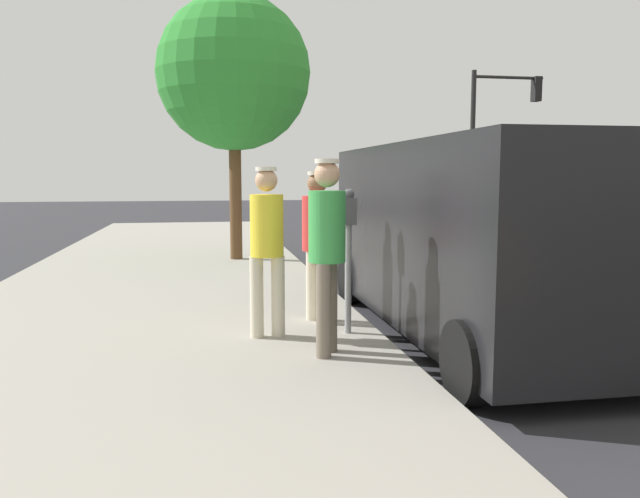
{
  "coord_description": "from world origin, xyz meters",
  "views": [
    {
      "loc": [
        2.81,
        7.09,
        1.8
      ],
      "look_at": [
        1.65,
        0.69,
        1.05
      ],
      "focal_mm": 35.56,
      "sensor_mm": 36.0,
      "label": 1
    }
  ],
  "objects_px": {
    "pedestrian_in_green": "(327,243)",
    "pedestrian_in_yellow": "(267,240)",
    "parking_meter_near": "(348,236)",
    "parked_van": "(474,234)",
    "pedestrian_in_red": "(317,236)",
    "traffic_light_corner": "(497,123)",
    "street_tree": "(234,74)"
  },
  "relations": [
    {
      "from": "pedestrian_in_green",
      "to": "street_tree",
      "type": "xyz_separation_m",
      "value": [
        0.49,
        -7.04,
        2.58
      ]
    },
    {
      "from": "pedestrian_in_red",
      "to": "pedestrian_in_yellow",
      "type": "height_order",
      "value": "pedestrian_in_yellow"
    },
    {
      "from": "parking_meter_near",
      "to": "traffic_light_corner",
      "type": "distance_m",
      "value": 15.75
    },
    {
      "from": "parking_meter_near",
      "to": "pedestrian_in_red",
      "type": "height_order",
      "value": "pedestrian_in_red"
    },
    {
      "from": "parking_meter_near",
      "to": "pedestrian_in_green",
      "type": "distance_m",
      "value": 0.84
    },
    {
      "from": "parking_meter_near",
      "to": "parked_van",
      "type": "height_order",
      "value": "parked_van"
    },
    {
      "from": "parking_meter_near",
      "to": "pedestrian_in_green",
      "type": "relative_size",
      "value": 0.84
    },
    {
      "from": "street_tree",
      "to": "traffic_light_corner",
      "type": "bearing_deg",
      "value": -141.56
    },
    {
      "from": "parking_meter_near",
      "to": "pedestrian_in_green",
      "type": "xyz_separation_m",
      "value": [
        0.37,
        0.76,
        0.01
      ]
    },
    {
      "from": "pedestrian_in_green",
      "to": "traffic_light_corner",
      "type": "xyz_separation_m",
      "value": [
        -8.41,
        -14.1,
        2.32
      ]
    },
    {
      "from": "parking_meter_near",
      "to": "pedestrian_in_red",
      "type": "xyz_separation_m",
      "value": [
        0.23,
        -0.57,
        -0.06
      ]
    },
    {
      "from": "pedestrian_in_red",
      "to": "traffic_light_corner",
      "type": "xyz_separation_m",
      "value": [
        -8.27,
        -12.77,
        2.39
      ]
    },
    {
      "from": "pedestrian_in_yellow",
      "to": "parked_van",
      "type": "xyz_separation_m",
      "value": [
        -2.35,
        -0.24,
        0.0
      ]
    },
    {
      "from": "pedestrian_in_green",
      "to": "pedestrian_in_yellow",
      "type": "distance_m",
      "value": 0.89
    },
    {
      "from": "pedestrian_in_green",
      "to": "street_tree",
      "type": "distance_m",
      "value": 7.51
    },
    {
      "from": "parked_van",
      "to": "traffic_light_corner",
      "type": "height_order",
      "value": "traffic_light_corner"
    },
    {
      "from": "pedestrian_in_yellow",
      "to": "parked_van",
      "type": "height_order",
      "value": "parked_van"
    },
    {
      "from": "pedestrian_in_yellow",
      "to": "parked_van",
      "type": "bearing_deg",
      "value": -174.13
    },
    {
      "from": "pedestrian_in_red",
      "to": "pedestrian_in_yellow",
      "type": "distance_m",
      "value": 0.85
    },
    {
      "from": "pedestrian_in_red",
      "to": "parking_meter_near",
      "type": "bearing_deg",
      "value": 111.74
    },
    {
      "from": "parking_meter_near",
      "to": "street_tree",
      "type": "relative_size",
      "value": 0.3
    },
    {
      "from": "pedestrian_in_green",
      "to": "parked_van",
      "type": "distance_m",
      "value": 2.12
    },
    {
      "from": "parking_meter_near",
      "to": "traffic_light_corner",
      "type": "bearing_deg",
      "value": -121.06
    },
    {
      "from": "pedestrian_in_yellow",
      "to": "parked_van",
      "type": "relative_size",
      "value": 0.33
    },
    {
      "from": "pedestrian_in_green",
      "to": "parking_meter_near",
      "type": "bearing_deg",
      "value": -116.26
    },
    {
      "from": "pedestrian_in_green",
      "to": "parked_van",
      "type": "bearing_deg",
      "value": -152.1
    },
    {
      "from": "parked_van",
      "to": "street_tree",
      "type": "height_order",
      "value": "street_tree"
    },
    {
      "from": "parked_van",
      "to": "traffic_light_corner",
      "type": "xyz_separation_m",
      "value": [
        -6.54,
        -13.11,
        2.36
      ]
    },
    {
      "from": "parking_meter_near",
      "to": "pedestrian_in_yellow",
      "type": "bearing_deg",
      "value": 0.39
    },
    {
      "from": "parking_meter_near",
      "to": "street_tree",
      "type": "bearing_deg",
      "value": -82.2
    },
    {
      "from": "parking_meter_near",
      "to": "street_tree",
      "type": "xyz_separation_m",
      "value": [
        0.86,
        -6.28,
        2.59
      ]
    },
    {
      "from": "parked_van",
      "to": "traffic_light_corner",
      "type": "relative_size",
      "value": 1.0
    }
  ]
}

